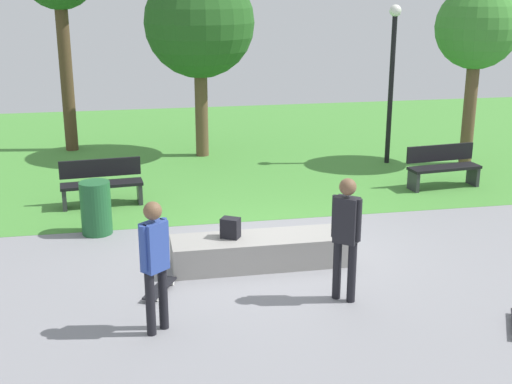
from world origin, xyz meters
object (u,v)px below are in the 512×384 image
at_px(tree_slender_maple, 199,24).
at_px(lamp_post, 392,68).
at_px(skater_watching, 155,257).
at_px(park_bench_far_left, 443,166).
at_px(tree_leaning_ash, 477,30).
at_px(skateboard_by_ledge, 160,288).
at_px(backpack_on_ledge, 230,228).
at_px(concrete_ledge, 261,251).
at_px(skater_performing_trick, 346,230).
at_px(park_bench_far_right, 101,182).
at_px(trash_bin, 96,208).

relative_size(tree_slender_maple, lamp_post, 1.24).
distance_m(skater_watching, lamp_post, 9.77).
bearing_deg(park_bench_far_left, skater_watching, -140.20).
height_order(tree_slender_maple, tree_leaning_ash, tree_slender_maple).
height_order(skateboard_by_ledge, tree_leaning_ash, tree_leaning_ash).
bearing_deg(park_bench_far_left, backpack_on_ledge, -146.53).
bearing_deg(skater_watching, concrete_ledge, 47.59).
xyz_separation_m(skater_performing_trick, lamp_post, (3.42, 7.14, 1.29)).
bearing_deg(park_bench_far_right, skater_watching, -81.51).
bearing_deg(backpack_on_ledge, tree_leaning_ash, 68.20).
distance_m(backpack_on_ledge, park_bench_far_right, 4.09).
bearing_deg(backpack_on_ledge, tree_slender_maple, 117.24).
height_order(skater_watching, lamp_post, lamp_post).
height_order(concrete_ledge, tree_slender_maple, tree_slender_maple).
relative_size(concrete_ledge, tree_slender_maple, 0.59).
distance_m(skateboard_by_ledge, park_bench_far_left, 7.62).
height_order(park_bench_far_right, trash_bin, trash_bin).
bearing_deg(backpack_on_ledge, park_bench_far_right, 150.47).
xyz_separation_m(skater_performing_trick, park_bench_far_right, (-3.43, 5.03, -0.57)).
bearing_deg(skateboard_by_ledge, park_bench_far_left, 33.58).
relative_size(skateboard_by_ledge, tree_leaning_ash, 0.19).
xyz_separation_m(concrete_ledge, park_bench_far_left, (4.72, 3.49, 0.25)).
relative_size(concrete_ledge, skater_watching, 1.60).
bearing_deg(skater_performing_trick, park_bench_far_left, 52.24).
bearing_deg(lamp_post, concrete_ledge, -127.17).
bearing_deg(skater_performing_trick, lamp_post, 64.43).
bearing_deg(lamp_post, skateboard_by_ledge, -132.77).
height_order(lamp_post, trash_bin, lamp_post).
distance_m(concrete_ledge, skateboard_by_ledge, 1.78).
distance_m(skateboard_by_ledge, tree_slender_maple, 8.80).
xyz_separation_m(park_bench_far_left, park_bench_far_right, (-7.25, 0.10, 0.00)).
xyz_separation_m(park_bench_far_left, lamp_post, (-0.40, 2.21, 1.86)).
height_order(concrete_ledge, skater_watching, skater_watching).
xyz_separation_m(park_bench_far_left, trash_bin, (-7.30, -1.55, -0.01)).
bearing_deg(lamp_post, tree_slender_maple, 159.89).
distance_m(skater_performing_trick, lamp_post, 8.02).
relative_size(tree_leaning_ash, trash_bin, 4.49).
relative_size(backpack_on_ledge, lamp_post, 0.08).
relative_size(tree_slender_maple, tree_leaning_ash, 1.10).
xyz_separation_m(backpack_on_ledge, tree_slender_maple, (0.38, 7.25, 2.69)).
relative_size(concrete_ledge, tree_leaning_ash, 0.66).
relative_size(park_bench_far_left, tree_slender_maple, 0.35).
relative_size(skater_performing_trick, park_bench_far_left, 1.08).
bearing_deg(skateboard_by_ledge, concrete_ledge, 24.05).
bearing_deg(concrete_ledge, skater_watching, -132.41).
bearing_deg(skateboard_by_ledge, skater_watching, -94.41).
height_order(backpack_on_ledge, skateboard_by_ledge, backpack_on_ledge).
height_order(skater_performing_trick, trash_bin, skater_performing_trick).
height_order(skater_watching, tree_leaning_ash, tree_leaning_ash).
height_order(skateboard_by_ledge, park_bench_far_left, park_bench_far_left).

